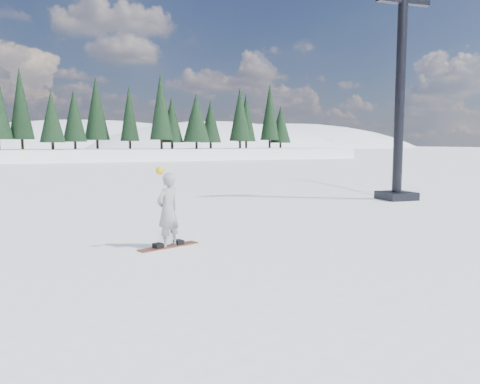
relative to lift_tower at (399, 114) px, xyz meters
The scene contains 5 objects.
ground 14.96m from the lift_tower, 164.98° to the right, with size 420.00×420.00×0.00m, color white.
alpine_backdrop 188.00m from the lift_tower, 97.91° to the left, with size 412.50×227.00×53.20m.
lift_tower is the anchor object (origin of this frame).
snowboarder_woman 12.57m from the lift_tower, 155.66° to the right, with size 0.75×0.68×1.87m.
snowboard_woman 12.78m from the lift_tower, 155.66° to the right, with size 1.50×0.28×0.03m, color brown.
Camera 1 is at (0.19, -11.69, 2.41)m, focal length 35.00 mm.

